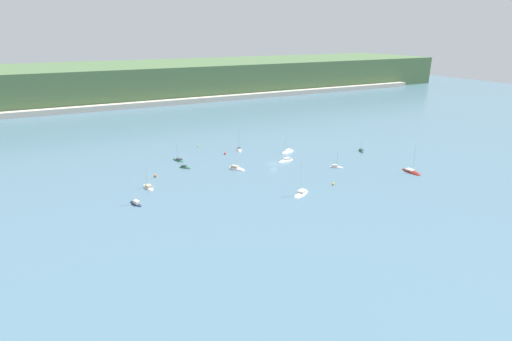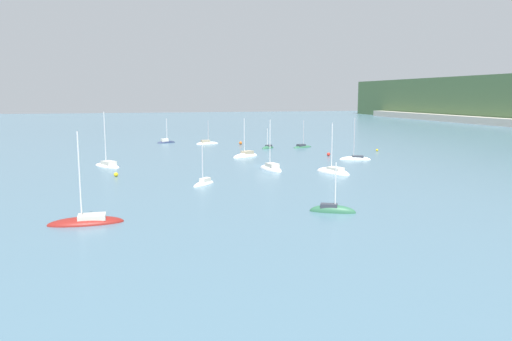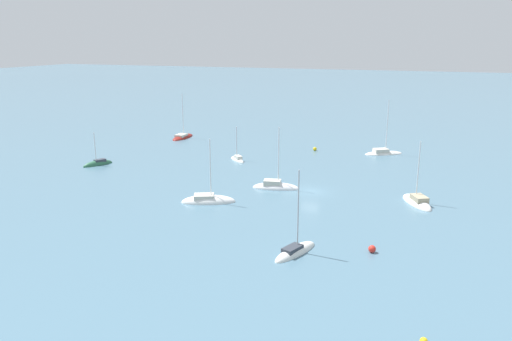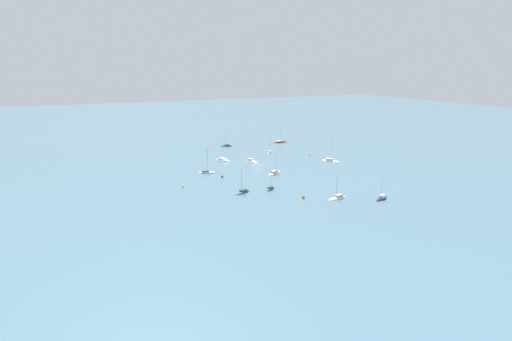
{
  "view_description": "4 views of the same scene",
  "coord_description": "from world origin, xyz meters",
  "px_view_note": "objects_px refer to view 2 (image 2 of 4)",
  "views": [
    {
      "loc": [
        -67.49,
        -118.11,
        45.04
      ],
      "look_at": [
        -10.59,
        -6.84,
        1.14
      ],
      "focal_mm": 28.0,
      "sensor_mm": 36.0,
      "label": 1
    },
    {
      "loc": [
        90.36,
        -25.2,
        13.33
      ],
      "look_at": [
        14.51,
        -5.09,
        1.43
      ],
      "focal_mm": 35.0,
      "sensor_mm": 36.0,
      "label": 2
    },
    {
      "loc": [
        -16.53,
        66.62,
        21.09
      ],
      "look_at": [
        9.85,
        -4.03,
        1.23
      ],
      "focal_mm": 35.0,
      "sensor_mm": 36.0,
      "label": 3
    },
    {
      "loc": [
        -131.68,
        62.48,
        35.67
      ],
      "look_at": [
        -16.23,
        8.25,
        2.49
      ],
      "focal_mm": 28.0,
      "sensor_mm": 36.0,
      "label": 4
    }
  ],
  "objects_px": {
    "sailboat_0": "(268,148)",
    "mooring_buoy_3": "(241,143)",
    "sailboat_2": "(271,169)",
    "sailboat_1": "(86,223)",
    "sailboat_6": "(207,143)",
    "sailboat_5": "(333,173)",
    "sailboat_10": "(302,147)",
    "mooring_buoy_2": "(116,174)",
    "sailboat_8": "(355,159)",
    "mooring_buoy_1": "(329,154)",
    "sailboat_3": "(166,142)",
    "sailboat_11": "(332,211)",
    "sailboat_7": "(107,166)",
    "sailboat_4": "(204,184)",
    "sailboat_9": "(246,156)",
    "mooring_buoy_0": "(377,150)"
  },
  "relations": [
    {
      "from": "sailboat_5",
      "to": "mooring_buoy_3",
      "type": "distance_m",
      "value": 53.06
    },
    {
      "from": "sailboat_11",
      "to": "mooring_buoy_1",
      "type": "bearing_deg",
      "value": 94.66
    },
    {
      "from": "sailboat_2",
      "to": "sailboat_8",
      "type": "bearing_deg",
      "value": -78.89
    },
    {
      "from": "sailboat_6",
      "to": "sailboat_5",
      "type": "bearing_deg",
      "value": -86.84
    },
    {
      "from": "sailboat_11",
      "to": "mooring_buoy_2",
      "type": "xyz_separation_m",
      "value": [
        -32.47,
        -24.39,
        0.29
      ]
    },
    {
      "from": "mooring_buoy_0",
      "to": "mooring_buoy_1",
      "type": "relative_size",
      "value": 0.73
    },
    {
      "from": "sailboat_3",
      "to": "sailboat_9",
      "type": "xyz_separation_m",
      "value": [
        36.66,
        14.17,
        -0.05
      ]
    },
    {
      "from": "sailboat_2",
      "to": "sailboat_4",
      "type": "bearing_deg",
      "value": 118.03
    },
    {
      "from": "sailboat_5",
      "to": "sailboat_11",
      "type": "bearing_deg",
      "value": 132.84
    },
    {
      "from": "sailboat_0",
      "to": "sailboat_11",
      "type": "distance_m",
      "value": 69.4
    },
    {
      "from": "sailboat_5",
      "to": "mooring_buoy_3",
      "type": "height_order",
      "value": "sailboat_5"
    },
    {
      "from": "sailboat_3",
      "to": "mooring_buoy_1",
      "type": "xyz_separation_m",
      "value": [
        40.09,
        32.18,
        0.23
      ]
    },
    {
      "from": "sailboat_6",
      "to": "mooring_buoy_1",
      "type": "distance_m",
      "value": 40.5
    },
    {
      "from": "sailboat_8",
      "to": "sailboat_11",
      "type": "relative_size",
      "value": 1.42
    },
    {
      "from": "mooring_buoy_2",
      "to": "sailboat_11",
      "type": "bearing_deg",
      "value": 36.91
    },
    {
      "from": "sailboat_3",
      "to": "sailboat_8",
      "type": "xyz_separation_m",
      "value": [
        47.41,
        35.06,
        -0.07
      ]
    },
    {
      "from": "sailboat_10",
      "to": "sailboat_0",
      "type": "bearing_deg",
      "value": 154.41
    },
    {
      "from": "sailboat_4",
      "to": "sailboat_11",
      "type": "height_order",
      "value": "sailboat_4"
    },
    {
      "from": "sailboat_3",
      "to": "sailboat_7",
      "type": "xyz_separation_m",
      "value": [
        44.37,
        -14.58,
        -0.02
      ]
    },
    {
      "from": "sailboat_0",
      "to": "mooring_buoy_1",
      "type": "xyz_separation_m",
      "value": [
        18.68,
        8.51,
        0.31
      ]
    },
    {
      "from": "sailboat_0",
      "to": "sailboat_3",
      "type": "distance_m",
      "value": 31.92
    },
    {
      "from": "sailboat_1",
      "to": "mooring_buoy_1",
      "type": "relative_size",
      "value": 13.44
    },
    {
      "from": "sailboat_1",
      "to": "mooring_buoy_2",
      "type": "distance_m",
      "value": 30.74
    },
    {
      "from": "sailboat_8",
      "to": "sailboat_11",
      "type": "height_order",
      "value": "sailboat_8"
    },
    {
      "from": "sailboat_2",
      "to": "mooring_buoy_3",
      "type": "height_order",
      "value": "sailboat_2"
    },
    {
      "from": "sailboat_4",
      "to": "mooring_buoy_3",
      "type": "xyz_separation_m",
      "value": [
        -58.33,
        19.22,
        0.3
      ]
    },
    {
      "from": "sailboat_1",
      "to": "sailboat_3",
      "type": "xyz_separation_m",
      "value": [
        -87.89,
        15.49,
        0.08
      ]
    },
    {
      "from": "sailboat_0",
      "to": "sailboat_10",
      "type": "relative_size",
      "value": 0.76
    },
    {
      "from": "mooring_buoy_0",
      "to": "sailboat_5",
      "type": "bearing_deg",
      "value": -39.83
    },
    {
      "from": "sailboat_1",
      "to": "mooring_buoy_3",
      "type": "height_order",
      "value": "sailboat_1"
    },
    {
      "from": "sailboat_9",
      "to": "sailboat_11",
      "type": "xyz_separation_m",
      "value": [
        53.08,
        -2.64,
        -0.04
      ]
    },
    {
      "from": "sailboat_7",
      "to": "sailboat_11",
      "type": "xyz_separation_m",
      "value": [
        45.37,
        26.11,
        -0.06
      ]
    },
    {
      "from": "sailboat_10",
      "to": "mooring_buoy_0",
      "type": "distance_m",
      "value": 19.12
    },
    {
      "from": "sailboat_10",
      "to": "mooring_buoy_2",
      "type": "distance_m",
      "value": 57.77
    },
    {
      "from": "sailboat_8",
      "to": "sailboat_9",
      "type": "relative_size",
      "value": 1.02
    },
    {
      "from": "sailboat_5",
      "to": "sailboat_6",
      "type": "distance_m",
      "value": 58.53
    },
    {
      "from": "sailboat_1",
      "to": "sailboat_5",
      "type": "distance_m",
      "value": 46.15
    },
    {
      "from": "sailboat_3",
      "to": "sailboat_11",
      "type": "xyz_separation_m",
      "value": [
        89.73,
        11.53,
        -0.09
      ]
    },
    {
      "from": "sailboat_4",
      "to": "mooring_buoy_3",
      "type": "bearing_deg",
      "value": -153.92
    },
    {
      "from": "sailboat_1",
      "to": "mooring_buoy_2",
      "type": "relative_size",
      "value": 14.47
    },
    {
      "from": "sailboat_4",
      "to": "mooring_buoy_3",
      "type": "distance_m",
      "value": 61.42
    },
    {
      "from": "sailboat_0",
      "to": "sailboat_1",
      "type": "relative_size",
      "value": 0.55
    },
    {
      "from": "sailboat_7",
      "to": "sailboat_5",
      "type": "bearing_deg",
      "value": -147.38
    },
    {
      "from": "sailboat_0",
      "to": "mooring_buoy_3",
      "type": "xyz_separation_m",
      "value": [
        -11.4,
        -4.44,
        0.34
      ]
    },
    {
      "from": "sailboat_11",
      "to": "sailboat_0",
      "type": "bearing_deg",
      "value": 107.17
    },
    {
      "from": "mooring_buoy_0",
      "to": "mooring_buoy_3",
      "type": "xyz_separation_m",
      "value": [
        -24.42,
        -27.84,
        0.14
      ]
    },
    {
      "from": "sailboat_5",
      "to": "sailboat_8",
      "type": "bearing_deg",
      "value": -60.63
    },
    {
      "from": "sailboat_1",
      "to": "sailboat_10",
      "type": "distance_m",
      "value": 81.83
    },
    {
      "from": "sailboat_0",
      "to": "mooring_buoy_3",
      "type": "bearing_deg",
      "value": -107.22
    },
    {
      "from": "sailboat_2",
      "to": "mooring_buoy_3",
      "type": "distance_m",
      "value": 46.75
    }
  ]
}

